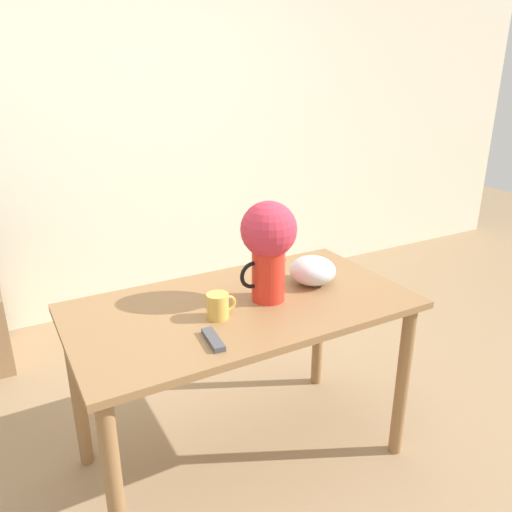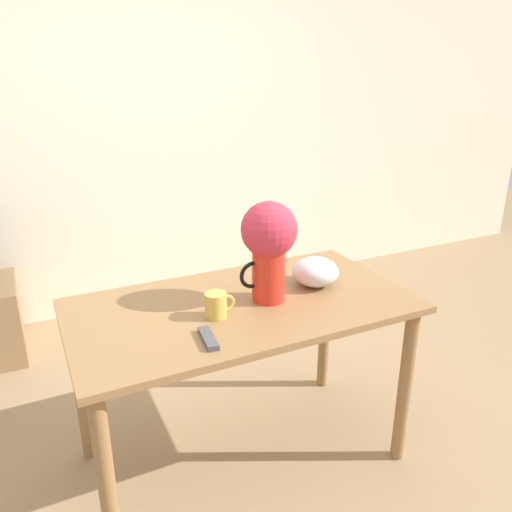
# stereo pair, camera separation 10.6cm
# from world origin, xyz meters

# --- Properties ---
(ground_plane) EXTENTS (12.00, 12.00, 0.00)m
(ground_plane) POSITION_xyz_m (0.00, 0.00, 0.00)
(ground_plane) COLOR #9E7F5B
(wall_back) EXTENTS (8.00, 0.05, 2.60)m
(wall_back) POSITION_xyz_m (0.00, 1.94, 1.30)
(wall_back) COLOR #EDE5CC
(wall_back) RESTS_ON ground_plane
(table) EXTENTS (1.42, 0.76, 0.80)m
(table) POSITION_xyz_m (-0.00, 0.06, 0.68)
(table) COLOR olive
(table) RESTS_ON ground_plane
(flower_vase) EXTENTS (0.25, 0.23, 0.43)m
(flower_vase) POSITION_xyz_m (0.11, 0.04, 1.06)
(flower_vase) COLOR red
(flower_vase) RESTS_ON table
(coffee_mug) EXTENTS (0.12, 0.09, 0.10)m
(coffee_mug) POSITION_xyz_m (-0.14, -0.01, 0.85)
(coffee_mug) COLOR gold
(coffee_mug) RESTS_ON table
(white_bowl) EXTENTS (0.21, 0.21, 0.13)m
(white_bowl) POSITION_xyz_m (0.37, 0.08, 0.86)
(white_bowl) COLOR silver
(white_bowl) RESTS_ON table
(remote_control) EXTENTS (0.06, 0.16, 0.02)m
(remote_control) POSITION_xyz_m (-0.24, -0.18, 0.81)
(remote_control) COLOR #4C4C51
(remote_control) RESTS_ON table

